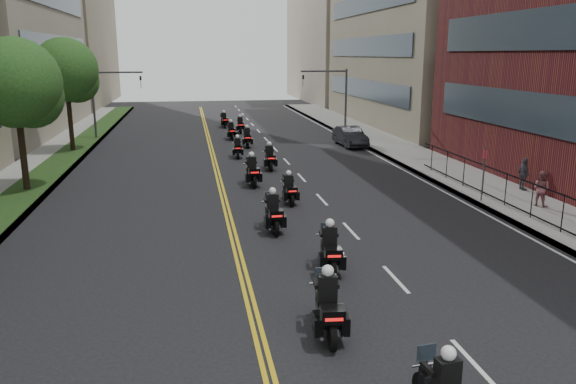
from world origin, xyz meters
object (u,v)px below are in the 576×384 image
motorcycle_5 (289,190)px  motorcycle_2 (328,308)px  motorcycle_8 (238,149)px  motorcycle_12 (224,121)px  motorcycle_10 (231,132)px  pedestrian_c (524,174)px  motorcycle_3 (330,251)px  motorcycle_11 (240,126)px  motorcycle_6 (252,172)px  parked_sedan (350,136)px  motorcycle_4 (273,214)px  motorcycle_9 (247,138)px  motorcycle_7 (270,158)px  pedestrian_b (541,188)px

motorcycle_5 → motorcycle_2: bearing=-96.2°
motorcycle_8 → motorcycle_12: (0.11, 16.20, 0.03)m
motorcycle_10 → pedestrian_c: 24.54m
motorcycle_3 → motorcycle_11: size_ratio=1.05×
motorcycle_8 → motorcycle_12: size_ratio=0.95×
motorcycle_6 → parked_sedan: size_ratio=0.54×
motorcycle_2 → motorcycle_10: size_ratio=1.10×
motorcycle_4 → motorcycle_9: bearing=86.7°
motorcycle_4 → motorcycle_8: bearing=89.7°
motorcycle_4 → motorcycle_11: size_ratio=1.05×
motorcycle_7 → motorcycle_3: bearing=-89.5°
motorcycle_5 → motorcycle_12: bearing=92.1°
motorcycle_6 → motorcycle_11: size_ratio=1.09×
motorcycle_8 → parked_sedan: 9.45m
motorcycle_4 → motorcycle_10: motorcycle_4 is taller
motorcycle_10 → motorcycle_6: bearing=-93.3°
motorcycle_6 → motorcycle_10: motorcycle_6 is taller
motorcycle_5 → motorcycle_10: 20.70m
motorcycle_3 → pedestrian_b: pedestrian_b is taller
motorcycle_2 → pedestrian_c: 18.31m
motorcycle_10 → motorcycle_2: bearing=-93.0°
motorcycle_2 → motorcycle_4: bearing=96.3°
motorcycle_10 → motorcycle_7: bearing=-86.6°
motorcycle_5 → motorcycle_7: motorcycle_7 is taller
motorcycle_9 → motorcycle_3: bearing=-87.4°
motorcycle_3 → pedestrian_c: size_ratio=1.42×
motorcycle_12 → parked_sedan: motorcycle_12 is taller
motorcycle_12 → pedestrian_b: pedestrian_b is taller
motorcycle_7 → parked_sedan: bearing=48.4°
motorcycle_9 → pedestrian_b: size_ratio=1.40×
motorcycle_2 → motorcycle_8: motorcycle_2 is taller
motorcycle_6 → motorcycle_5: bearing=-73.6°
motorcycle_7 → motorcycle_10: bearing=98.2°
motorcycle_9 → motorcycle_12: motorcycle_9 is taller
motorcycle_6 → motorcycle_8: size_ratio=1.16×
motorcycle_2 → motorcycle_7: size_ratio=1.06×
motorcycle_6 → motorcycle_11: bearing=84.7°
motorcycle_3 → motorcycle_11: 33.12m
parked_sedan → pedestrian_b: 19.01m
motorcycle_5 → motorcycle_9: 16.64m
motorcycle_8 → pedestrian_b: size_ratio=1.30×
motorcycle_3 → motorcycle_4: motorcycle_4 is taller
motorcycle_7 → pedestrian_c: (11.75, -8.10, 0.31)m
motorcycle_2 → motorcycle_8: 25.06m
motorcycle_6 → motorcycle_11: 20.57m
motorcycle_12 → pedestrian_b: bearing=-75.1°
motorcycle_11 → pedestrian_b: 29.62m
motorcycle_10 → motorcycle_11: size_ratio=0.99×
motorcycle_3 → motorcycle_10: motorcycle_3 is taller
motorcycle_4 → motorcycle_8: (0.01, 16.40, -0.07)m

